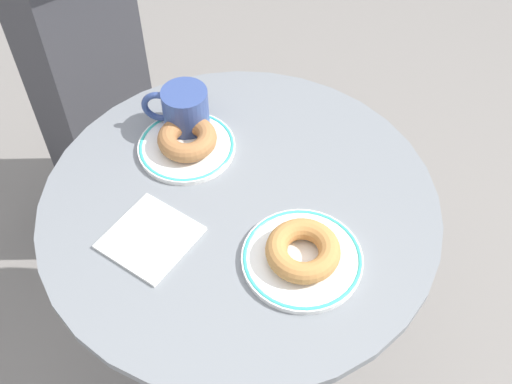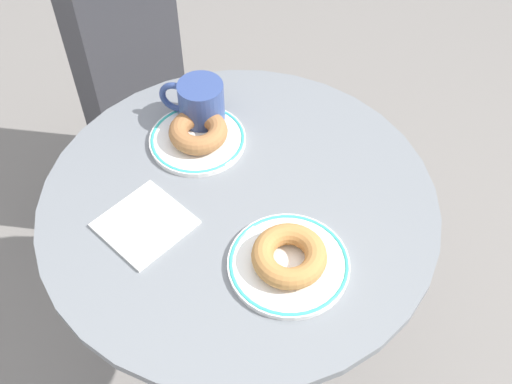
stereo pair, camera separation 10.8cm
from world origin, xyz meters
name	(u,v)px [view 2 (the right image)]	position (x,y,z in m)	size (l,w,h in m)	color
ground_plane	(245,374)	(0.00, 0.00, -0.01)	(7.00, 7.00, 0.02)	gray
cafe_table	(241,278)	(0.00, 0.00, 0.47)	(0.69, 0.69, 0.73)	slate
plate_left	(198,139)	(-0.16, 0.02, 0.73)	(0.18, 0.18, 0.01)	white
plate_right	(289,264)	(0.16, -0.02, 0.73)	(0.19, 0.19, 0.01)	white
donut_cinnamon	(198,131)	(-0.15, 0.02, 0.76)	(0.11, 0.11, 0.04)	#A36B3D
donut_old_fashioned	(289,256)	(0.16, -0.02, 0.76)	(0.12, 0.12, 0.04)	#BC7F42
paper_napkin	(145,224)	(-0.05, -0.16, 0.73)	(0.13, 0.13, 0.01)	white
coffee_mug	(200,103)	(-0.20, 0.06, 0.77)	(0.11, 0.10, 0.09)	#334784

